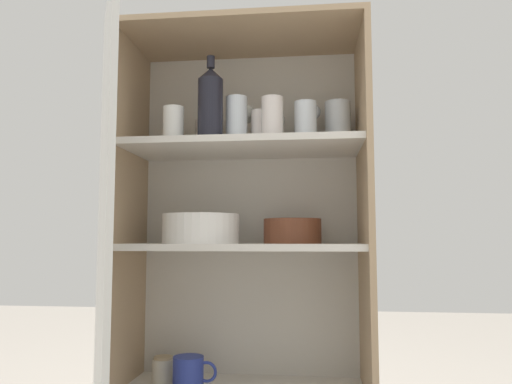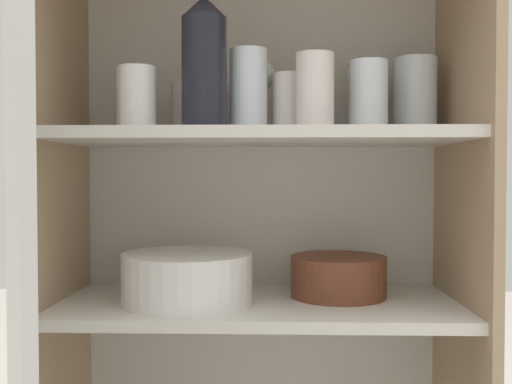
{
  "view_description": "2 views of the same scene",
  "coord_description": "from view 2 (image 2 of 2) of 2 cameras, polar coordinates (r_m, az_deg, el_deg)",
  "views": [
    {
      "loc": [
        0.21,
        -1.37,
        0.74
      ],
      "look_at": [
        0.04,
        0.14,
        0.89
      ],
      "focal_mm": 35.0,
      "sensor_mm": 36.0,
      "label": 1
    },
    {
      "loc": [
        0.03,
        -0.93,
        0.96
      ],
      "look_at": [
        -0.0,
        0.17,
        0.93
      ],
      "focal_mm": 42.0,
      "sensor_mm": 36.0,
      "label": 2
    }
  ],
  "objects": [
    {
      "name": "wine_bottle",
      "position": [
        1.04,
        -4.97,
        12.3
      ],
      "size": [
        0.08,
        0.08,
        0.26
      ],
      "color": "black",
      "rests_on": "shelf_board_upper"
    },
    {
      "name": "tumbler_glass_2",
      "position": [
        1.07,
        -0.71,
        9.68
      ],
      "size": [
        0.07,
        0.07,
        0.14
      ],
      "color": "white",
      "rests_on": "shelf_board_upper"
    },
    {
      "name": "wine_glass_0",
      "position": [
        1.18,
        4.84,
        9.61
      ],
      "size": [
        0.07,
        0.07,
        0.12
      ],
      "color": "white",
      "rests_on": "shelf_board_upper"
    },
    {
      "name": "shelf_board_upper",
      "position": [
        1.1,
        0.24,
        5.22
      ],
      "size": [
        0.72,
        0.32,
        0.02
      ],
      "primitive_type": "cube",
      "color": "silver"
    },
    {
      "name": "cupboard_side_right",
      "position": [
        1.18,
        18.98,
        -11.69
      ],
      "size": [
        0.02,
        0.36,
        1.38
      ],
      "primitive_type": "cube",
      "color": "tan",
      "rests_on": "ground_plane"
    },
    {
      "name": "tumbler_glass_7",
      "position": [
        1.03,
        5.62,
        9.54
      ],
      "size": [
        0.07,
        0.07,
        0.13
      ],
      "color": "silver",
      "rests_on": "shelf_board_upper"
    },
    {
      "name": "tumbler_glass_6",
      "position": [
        1.09,
        10.65,
        8.99
      ],
      "size": [
        0.07,
        0.07,
        0.12
      ],
      "color": "white",
      "rests_on": "shelf_board_upper"
    },
    {
      "name": "wine_glass_2",
      "position": [
        1.2,
        10.37,
        10.61
      ],
      "size": [
        0.08,
        0.08,
        0.15
      ],
      "color": "white",
      "rests_on": "shelf_board_upper"
    },
    {
      "name": "cupboard_back_panel",
      "position": [
        1.3,
        0.43,
        -10.39
      ],
      "size": [
        0.76,
        0.02,
        1.38
      ],
      "primitive_type": "cube",
      "color": "silver",
      "rests_on": "ground_plane"
    },
    {
      "name": "shelf_board_middle",
      "position": [
        1.12,
        0.24,
        -10.76
      ],
      "size": [
        0.72,
        0.32,
        0.02
      ],
      "primitive_type": "cube",
      "color": "silver"
    },
    {
      "name": "tumbler_glass_1",
      "position": [
        1.1,
        3.32,
        8.47
      ],
      "size": [
        0.07,
        0.07,
        0.1
      ],
      "color": "silver",
      "rests_on": "shelf_board_upper"
    },
    {
      "name": "tumbler_glass_5",
      "position": [
        1.14,
        -11.6,
        8.56
      ],
      "size": [
        0.06,
        0.06,
        0.12
      ],
      "color": "white",
      "rests_on": "shelf_board_upper"
    },
    {
      "name": "wine_glass_1",
      "position": [
        1.17,
        -0.12,
        10.82
      ],
      "size": [
        0.08,
        0.08,
        0.15
      ],
      "color": "white",
      "rests_on": "shelf_board_upper"
    },
    {
      "name": "plate_stack_white",
      "position": [
        1.1,
        -6.56,
        -8.12
      ],
      "size": [
        0.24,
        0.24,
        0.09
      ],
      "color": "white",
      "rests_on": "shelf_board_middle"
    },
    {
      "name": "tumbler_glass_3",
      "position": [
        1.19,
        14.91,
        8.82
      ],
      "size": [
        0.08,
        0.08,
        0.14
      ],
      "color": "white",
      "rests_on": "shelf_board_upper"
    },
    {
      "name": "tumbler_glass_4",
      "position": [
        1.2,
        -6.4,
        7.86
      ],
      "size": [
        0.07,
        0.07,
        0.1
      ],
      "color": "silver",
      "rests_on": "shelf_board_upper"
    },
    {
      "name": "cupboard_side_left",
      "position": [
        1.2,
        -18.22,
        -11.49
      ],
      "size": [
        0.02,
        0.36,
        1.38
      ],
      "primitive_type": "cube",
      "color": "tan",
      "rests_on": "ground_plane"
    },
    {
      "name": "tumbler_glass_0",
      "position": [
        1.05,
        -11.23,
        8.78
      ],
      "size": [
        0.06,
        0.06,
        0.11
      ],
      "color": "white",
      "rests_on": "shelf_board_upper"
    },
    {
      "name": "mixing_bowl_large",
      "position": [
        1.15,
        7.84,
        -7.81
      ],
      "size": [
        0.18,
        0.18,
        0.08
      ],
      "color": "brown",
      "rests_on": "shelf_board_middle"
    }
  ]
}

